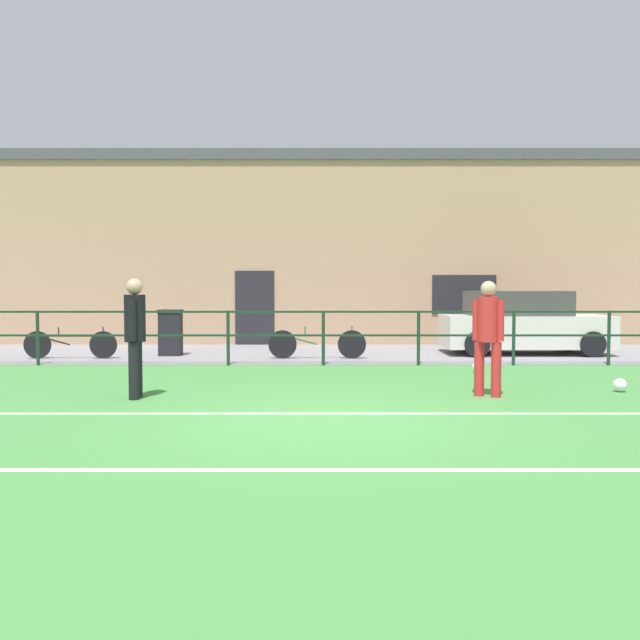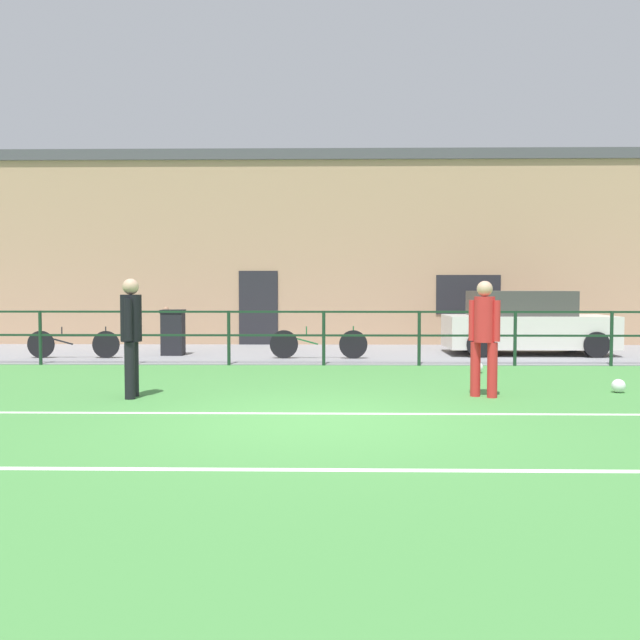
{
  "view_description": "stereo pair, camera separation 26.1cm",
  "coord_description": "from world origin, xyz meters",
  "px_view_note": "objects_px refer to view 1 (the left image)",
  "views": [
    {
      "loc": [
        -0.07,
        -8.46,
        1.65
      ],
      "look_at": [
        -0.03,
        3.35,
        1.08
      ],
      "focal_mm": 38.81,
      "sensor_mm": 36.0,
      "label": 1
    },
    {
      "loc": [
        0.19,
        -8.46,
        1.65
      ],
      "look_at": [
        -0.03,
        3.35,
        1.08
      ],
      "focal_mm": 38.81,
      "sensor_mm": 36.0,
      "label": 2
    }
  ],
  "objects_px": {
    "spectator_child": "(160,326)",
    "trash_bin_0": "(168,332)",
    "parked_car_red": "(520,324)",
    "player_striker": "(486,331)",
    "bicycle_parked_0": "(67,344)",
    "bicycle_parked_1": "(315,344)",
    "soccer_ball_match": "(475,367)",
    "soccer_ball_spare": "(617,385)",
    "player_goalkeeper": "(132,330)"
  },
  "relations": [
    {
      "from": "parked_car_red",
      "to": "soccer_ball_match",
      "type": "bearing_deg",
      "value": -118.13
    },
    {
      "from": "soccer_ball_match",
      "to": "parked_car_red",
      "type": "xyz_separation_m",
      "value": [
        1.9,
        3.55,
        0.64
      ]
    },
    {
      "from": "soccer_ball_match",
      "to": "player_goalkeeper",
      "type": "bearing_deg",
      "value": -152.14
    },
    {
      "from": "bicycle_parked_1",
      "to": "trash_bin_0",
      "type": "xyz_separation_m",
      "value": [
        -3.49,
        0.72,
        0.21
      ]
    },
    {
      "from": "parked_car_red",
      "to": "trash_bin_0",
      "type": "xyz_separation_m",
      "value": [
        -8.49,
        -0.4,
        -0.18
      ]
    },
    {
      "from": "soccer_ball_match",
      "to": "spectator_child",
      "type": "height_order",
      "value": "spectator_child"
    },
    {
      "from": "bicycle_parked_0",
      "to": "soccer_ball_match",
      "type": "bearing_deg",
      "value": -15.58
    },
    {
      "from": "player_striker",
      "to": "trash_bin_0",
      "type": "bearing_deg",
      "value": -15.53
    },
    {
      "from": "trash_bin_0",
      "to": "parked_car_red",
      "type": "bearing_deg",
      "value": 2.7
    },
    {
      "from": "trash_bin_0",
      "to": "soccer_ball_spare",
      "type": "bearing_deg",
      "value": -33.98
    },
    {
      "from": "soccer_ball_spare",
      "to": "spectator_child",
      "type": "relative_size",
      "value": 0.19
    },
    {
      "from": "player_goalkeeper",
      "to": "trash_bin_0",
      "type": "xyz_separation_m",
      "value": [
        -0.82,
        6.2,
        -0.44
      ]
    },
    {
      "from": "spectator_child",
      "to": "bicycle_parked_0",
      "type": "relative_size",
      "value": 0.53
    },
    {
      "from": "parked_car_red",
      "to": "bicycle_parked_0",
      "type": "xyz_separation_m",
      "value": [
        -10.62,
        -1.12,
        -0.4
      ]
    },
    {
      "from": "soccer_ball_match",
      "to": "parked_car_red",
      "type": "bearing_deg",
      "value": 61.87
    },
    {
      "from": "soccer_ball_match",
      "to": "bicycle_parked_1",
      "type": "xyz_separation_m",
      "value": [
        -3.1,
        2.43,
        0.25
      ]
    },
    {
      "from": "bicycle_parked_0",
      "to": "soccer_ball_spare",
      "type": "bearing_deg",
      "value": -25.03
    },
    {
      "from": "player_striker",
      "to": "trash_bin_0",
      "type": "distance_m",
      "value": 8.58
    },
    {
      "from": "soccer_ball_match",
      "to": "bicycle_parked_1",
      "type": "bearing_deg",
      "value": 141.91
    },
    {
      "from": "player_striker",
      "to": "bicycle_parked_0",
      "type": "height_order",
      "value": "player_striker"
    },
    {
      "from": "player_striker",
      "to": "trash_bin_0",
      "type": "xyz_separation_m",
      "value": [
        -6.08,
        6.04,
        -0.42
      ]
    },
    {
      "from": "spectator_child",
      "to": "trash_bin_0",
      "type": "distance_m",
      "value": 1.37
    },
    {
      "from": "player_goalkeeper",
      "to": "soccer_ball_spare",
      "type": "relative_size",
      "value": 8.33
    },
    {
      "from": "soccer_ball_match",
      "to": "trash_bin_0",
      "type": "relative_size",
      "value": 0.2
    },
    {
      "from": "player_goalkeeper",
      "to": "player_striker",
      "type": "distance_m",
      "value": 5.26
    },
    {
      "from": "player_striker",
      "to": "parked_car_red",
      "type": "distance_m",
      "value": 6.88
    },
    {
      "from": "spectator_child",
      "to": "bicycle_parked_1",
      "type": "relative_size",
      "value": 0.51
    },
    {
      "from": "soccer_ball_spare",
      "to": "bicycle_parked_1",
      "type": "height_order",
      "value": "bicycle_parked_1"
    },
    {
      "from": "soccer_ball_match",
      "to": "soccer_ball_spare",
      "type": "height_order",
      "value": "same"
    },
    {
      "from": "player_striker",
      "to": "bicycle_parked_1",
      "type": "distance_m",
      "value": 5.95
    },
    {
      "from": "bicycle_parked_0",
      "to": "trash_bin_0",
      "type": "height_order",
      "value": "trash_bin_0"
    },
    {
      "from": "bicycle_parked_0",
      "to": "bicycle_parked_1",
      "type": "height_order",
      "value": "bicycle_parked_1"
    },
    {
      "from": "player_goalkeeper",
      "to": "soccer_ball_spare",
      "type": "xyz_separation_m",
      "value": [
        7.46,
        0.62,
        -0.9
      ]
    },
    {
      "from": "soccer_ball_spare",
      "to": "bicycle_parked_0",
      "type": "distance_m",
      "value": 11.49
    },
    {
      "from": "soccer_ball_match",
      "to": "spectator_child",
      "type": "relative_size",
      "value": 0.19
    },
    {
      "from": "soccer_ball_spare",
      "to": "parked_car_red",
      "type": "xyz_separation_m",
      "value": [
        0.21,
        5.98,
        0.64
      ]
    },
    {
      "from": "spectator_child",
      "to": "soccer_ball_match",
      "type": "bearing_deg",
      "value": 169.93
    },
    {
      "from": "spectator_child",
      "to": "bicycle_parked_0",
      "type": "xyz_separation_m",
      "value": [
        -1.66,
        -2.0,
        -0.31
      ]
    },
    {
      "from": "player_striker",
      "to": "bicycle_parked_0",
      "type": "bearing_deg",
      "value": -3.67
    },
    {
      "from": "player_goalkeeper",
      "to": "bicycle_parked_1",
      "type": "relative_size",
      "value": 0.8
    },
    {
      "from": "parked_car_red",
      "to": "bicycle_parked_1",
      "type": "bearing_deg",
      "value": -167.43
    },
    {
      "from": "player_striker",
      "to": "soccer_ball_spare",
      "type": "distance_m",
      "value": 2.41
    },
    {
      "from": "spectator_child",
      "to": "bicycle_parked_1",
      "type": "height_order",
      "value": "spectator_child"
    },
    {
      "from": "soccer_ball_match",
      "to": "bicycle_parked_1",
      "type": "distance_m",
      "value": 3.95
    },
    {
      "from": "soccer_ball_spare",
      "to": "spectator_child",
      "type": "height_order",
      "value": "spectator_child"
    },
    {
      "from": "bicycle_parked_0",
      "to": "trash_bin_0",
      "type": "xyz_separation_m",
      "value": [
        2.13,
        0.72,
        0.22
      ]
    },
    {
      "from": "bicycle_parked_0",
      "to": "bicycle_parked_1",
      "type": "xyz_separation_m",
      "value": [
        5.62,
        0.0,
        0.01
      ]
    },
    {
      "from": "player_goalkeeper",
      "to": "player_striker",
      "type": "height_order",
      "value": "player_goalkeeper"
    },
    {
      "from": "spectator_child",
      "to": "parked_car_red",
      "type": "distance_m",
      "value": 9.01
    },
    {
      "from": "soccer_ball_spare",
      "to": "player_striker",
      "type": "bearing_deg",
      "value": -168.17
    }
  ]
}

